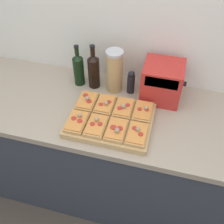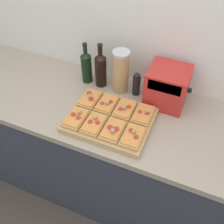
{
  "view_description": "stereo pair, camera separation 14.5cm",
  "coord_description": "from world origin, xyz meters",
  "px_view_note": "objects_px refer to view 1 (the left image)",
  "views": [
    {
      "loc": [
        0.25,
        -0.75,
        2.0
      ],
      "look_at": [
        -0.01,
        0.24,
        0.97
      ],
      "focal_mm": 42.0,
      "sensor_mm": 36.0,
      "label": 1
    },
    {
      "loc": [
        0.39,
        -0.71,
        2.0
      ],
      "look_at": [
        -0.01,
        0.24,
        0.97
      ],
      "focal_mm": 42.0,
      "sensor_mm": 36.0,
      "label": 2
    }
  ],
  "objects_px": {
    "olive_oil_bottle": "(79,69)",
    "wine_bottle": "(94,70)",
    "toaster_oven": "(162,82)",
    "grain_jar_tall": "(115,71)",
    "cutting_board": "(111,120)",
    "pepper_mill": "(131,82)"
  },
  "relations": [
    {
      "from": "toaster_oven",
      "to": "olive_oil_bottle",
      "type": "bearing_deg",
      "value": 179.91
    },
    {
      "from": "cutting_board",
      "to": "toaster_oven",
      "type": "height_order",
      "value": "toaster_oven"
    },
    {
      "from": "olive_oil_bottle",
      "to": "wine_bottle",
      "type": "distance_m",
      "value": 0.1
    },
    {
      "from": "pepper_mill",
      "to": "wine_bottle",
      "type": "bearing_deg",
      "value": -180.0
    },
    {
      "from": "olive_oil_bottle",
      "to": "toaster_oven",
      "type": "xyz_separation_m",
      "value": [
        0.52,
        -0.0,
        0.0
      ]
    },
    {
      "from": "pepper_mill",
      "to": "olive_oil_bottle",
      "type": "bearing_deg",
      "value": 180.0
    },
    {
      "from": "olive_oil_bottle",
      "to": "toaster_oven",
      "type": "relative_size",
      "value": 1.09
    },
    {
      "from": "grain_jar_tall",
      "to": "toaster_oven",
      "type": "relative_size",
      "value": 1.09
    },
    {
      "from": "olive_oil_bottle",
      "to": "pepper_mill",
      "type": "distance_m",
      "value": 0.34
    },
    {
      "from": "grain_jar_tall",
      "to": "pepper_mill",
      "type": "xyz_separation_m",
      "value": [
        0.1,
        0.0,
        -0.06
      ]
    },
    {
      "from": "olive_oil_bottle",
      "to": "wine_bottle",
      "type": "relative_size",
      "value": 0.94
    },
    {
      "from": "grain_jar_tall",
      "to": "toaster_oven",
      "type": "xyz_separation_m",
      "value": [
        0.29,
        -0.0,
        -0.02
      ]
    },
    {
      "from": "cutting_board",
      "to": "wine_bottle",
      "type": "height_order",
      "value": "wine_bottle"
    },
    {
      "from": "cutting_board",
      "to": "olive_oil_bottle",
      "type": "distance_m",
      "value": 0.42
    },
    {
      "from": "wine_bottle",
      "to": "toaster_oven",
      "type": "relative_size",
      "value": 1.16
    },
    {
      "from": "olive_oil_bottle",
      "to": "pepper_mill",
      "type": "bearing_deg",
      "value": 0.0
    },
    {
      "from": "wine_bottle",
      "to": "toaster_oven",
      "type": "xyz_separation_m",
      "value": [
        0.42,
        -0.0,
        -0.0
      ]
    },
    {
      "from": "olive_oil_bottle",
      "to": "grain_jar_tall",
      "type": "relative_size",
      "value": 1.0
    },
    {
      "from": "olive_oil_bottle",
      "to": "toaster_oven",
      "type": "bearing_deg",
      "value": -0.09
    },
    {
      "from": "cutting_board",
      "to": "pepper_mill",
      "type": "xyz_separation_m",
      "value": [
        0.05,
        0.29,
        0.06
      ]
    },
    {
      "from": "toaster_oven",
      "to": "pepper_mill",
      "type": "bearing_deg",
      "value": 179.74
    },
    {
      "from": "grain_jar_tall",
      "to": "toaster_oven",
      "type": "height_order",
      "value": "grain_jar_tall"
    }
  ]
}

